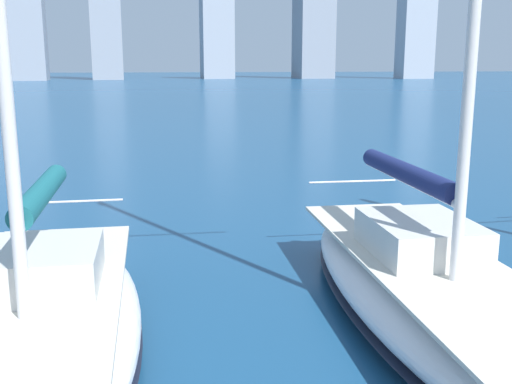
# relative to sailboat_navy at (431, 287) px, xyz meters

# --- Properties ---
(city_skyline) EXTENTS (168.14, 21.06, 45.29)m
(city_skyline) POSITION_rel_sailboat_navy_xyz_m (7.91, -152.60, 18.79)
(city_skyline) COLOR #A1A6B0
(city_skyline) RESTS_ON ground
(sailboat_navy) EXTENTS (3.16, 9.04, 12.62)m
(sailboat_navy) POSITION_rel_sailboat_navy_xyz_m (0.00, 0.00, 0.00)
(sailboat_navy) COLOR white
(sailboat_navy) RESTS_ON ground
(sailboat_teal) EXTENTS (3.06, 7.87, 11.84)m
(sailboat_teal) POSITION_rel_sailboat_navy_xyz_m (5.65, 0.02, -0.02)
(sailboat_teal) COLOR white
(sailboat_teal) RESTS_ON ground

